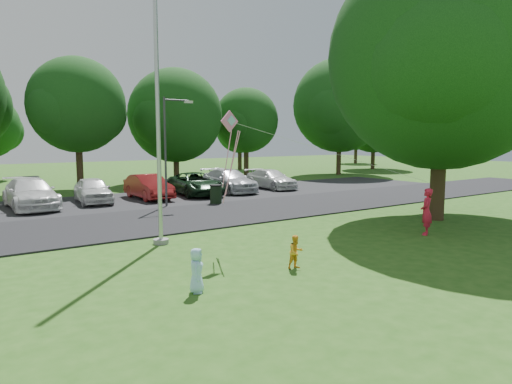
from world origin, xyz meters
TOP-DOWN VIEW (x-y plane):
  - ground at (0.00, 0.00)m, footprint 120.00×120.00m
  - park_road at (0.00, 9.00)m, footprint 60.00×6.00m
  - parking_strip at (0.00, 15.50)m, footprint 42.00×7.00m
  - flagpole at (-3.50, 5.00)m, footprint 0.50×0.50m
  - street_lamp at (0.15, 12.30)m, footprint 1.54×0.26m
  - trash_can at (2.48, 11.79)m, footprint 0.65×0.65m
  - big_tree at (7.82, 2.42)m, footprint 9.86×9.34m
  - tree_row at (1.59, 24.23)m, footprint 64.35×11.94m
  - horizon_trees at (4.06, 33.88)m, footprint 77.46×7.20m
  - parked_cars at (0.36, 15.57)m, footprint 19.80×5.30m
  - woman at (4.86, 0.89)m, footprint 0.73×0.68m
  - child_yellow at (-1.70, 0.27)m, footprint 0.46×0.37m
  - child_blue at (-4.75, 0.08)m, footprint 0.54×0.59m
  - kite at (-1.96, 2.85)m, footprint 7.31×2.28m

SIDE VIEW (x-z plane):
  - ground at x=0.00m, z-range 0.00..0.00m
  - park_road at x=0.00m, z-range 0.00..0.06m
  - parking_strip at x=0.00m, z-range 0.00..0.06m
  - child_yellow at x=-1.70m, z-range 0.00..0.90m
  - child_blue at x=-4.75m, z-range 0.00..1.02m
  - trash_can at x=2.48m, z-range 0.00..1.03m
  - parked_cars at x=0.36m, z-range 0.03..1.47m
  - woman at x=4.86m, z-range 0.00..1.68m
  - street_lamp at x=0.15m, z-range 0.55..6.01m
  - kite at x=-1.96m, z-range 2.09..4.90m
  - flagpole at x=-3.50m, z-range -0.83..9.17m
  - horizon_trees at x=4.06m, z-range 0.79..7.81m
  - tree_row at x=1.59m, z-range 0.27..11.15m
  - big_tree at x=7.82m, z-range 0.82..12.29m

